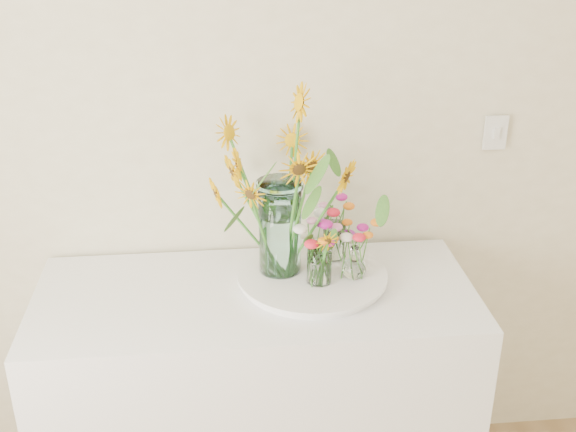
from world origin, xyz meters
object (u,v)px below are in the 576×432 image
Objects in this scene: counter at (258,405)px; mason_jar at (280,227)px; small_vase_c at (334,241)px; small_vase_a at (319,264)px; small_vase_b at (354,262)px; tray at (312,278)px.

counter is 0.65m from mason_jar.
small_vase_c reaches higher than counter.
small_vase_b is at bearing 11.12° from small_vase_a.
small_vase_a reaches higher than counter.
small_vase_c is (-0.04, 0.14, 0.01)m from small_vase_b.
small_vase_c is (0.27, 0.15, 0.54)m from counter.
mason_jar reaches higher than small_vase_a.
small_vase_a reaches higher than tray.
small_vase_b is (0.13, -0.03, 0.07)m from tray.
tray is at bearing -130.15° from small_vase_c.
tray reaches higher than counter.
small_vase_b is (0.12, 0.02, -0.01)m from small_vase_a.
small_vase_a is at bearing -76.49° from tray.
counter is 10.45× the size of small_vase_a.
mason_jar is (-0.10, 0.03, 0.17)m from tray.
tray is 3.46× the size of small_vase_a.
mason_jar is 2.43× the size of small_vase_c.
small_vase_a is at bearing -38.36° from mason_jar.
small_vase_a reaches higher than small_vase_b.
counter is at bearing -135.43° from mason_jar.
small_vase_a is (0.12, -0.09, -0.09)m from mason_jar.
small_vase_c is at bearing 108.06° from small_vase_b.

